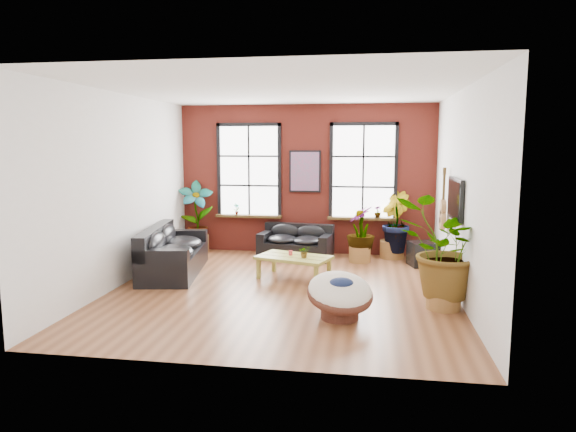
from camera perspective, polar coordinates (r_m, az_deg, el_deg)
name	(u,v)px	position (r m, az deg, el deg)	size (l,w,h in m)	color
room	(284,192)	(9.07, -0.44, 2.71)	(6.04, 6.54, 3.54)	brown
sofa_back	(296,243)	(11.77, 0.91, -2.99)	(1.74, 1.03, 0.75)	black
sofa_left	(171,253)	(10.58, -12.87, -3.98)	(1.35, 2.49, 0.93)	black
coffee_table	(294,259)	(9.93, 0.66, -4.76)	(1.54, 1.16, 0.53)	olive
papasan_chair	(340,294)	(7.73, 5.80, -8.58)	(1.25, 1.25, 0.74)	#552A1E
poster	(305,171)	(12.06, 1.90, 4.98)	(0.74, 0.06, 0.98)	black
tv_wall_unit	(451,203)	(9.54, 17.69, 1.36)	(0.13, 1.86, 1.20)	black
media_box	(424,254)	(11.36, 14.89, -4.08)	(0.74, 0.66, 0.52)	black
pot_back_left	(197,243)	(12.61, -10.05, -3.00)	(0.70, 0.70, 0.41)	olive
pot_back_right	(392,249)	(11.99, 11.48, -3.63)	(0.66, 0.66, 0.40)	olive
pot_right_wall	(443,296)	(8.56, 16.88, -8.53)	(0.61, 0.61, 0.40)	olive
pot_mid	(360,254)	(11.46, 7.97, -4.22)	(0.57, 0.57, 0.35)	olive
floor_plant_back_left	(196,214)	(12.47, -10.16, 0.27)	(0.83, 0.56, 1.57)	#1C390F
floor_plant_back_right	(394,222)	(11.87, 11.75, -0.62)	(0.76, 0.61, 1.38)	#1C390F
floor_plant_right_wall	(444,249)	(8.38, 16.97, -3.55)	(1.43, 1.24, 1.59)	#1C390F
floor_plant_mid	(361,231)	(11.40, 8.09, -1.65)	(0.61, 0.61, 1.10)	#1C390F
table_plant	(305,252)	(9.76, 1.85, -3.98)	(0.21, 0.18, 0.23)	#1C390F
sill_plant_left	(237,209)	(12.40, -5.74, 0.78)	(0.14, 0.10, 0.27)	#1C390F
sill_plant_right	(378,212)	(12.00, 9.93, 0.46)	(0.15, 0.15, 0.27)	#1C390F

